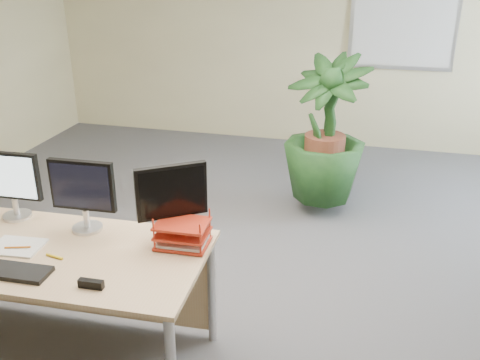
% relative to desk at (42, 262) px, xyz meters
% --- Properties ---
extents(floor, '(8.00, 8.00, 0.00)m').
position_rel_desk_xyz_m(floor, '(0.99, 0.66, -0.65)').
color(floor, '#424247').
rests_on(floor, ground).
extents(back_wall, '(7.00, 0.04, 2.70)m').
position_rel_desk_xyz_m(back_wall, '(0.99, 4.66, 0.70)').
color(back_wall, '#C3B88A').
rests_on(back_wall, floor).
extents(whiteboard, '(1.30, 0.04, 0.95)m').
position_rel_desk_xyz_m(whiteboard, '(2.19, 4.62, 0.90)').
color(whiteboard, silver).
rests_on(whiteboard, back_wall).
extents(desk, '(2.18, 0.98, 0.83)m').
position_rel_desk_xyz_m(desk, '(0.00, 0.00, 0.00)').
color(desk, tan).
rests_on(desk, floor).
extents(floor_plant, '(1.10, 1.10, 1.50)m').
position_rel_desk_xyz_m(floor_plant, '(1.50, 2.52, 0.10)').
color(floor_plant, '#143816').
rests_on(floor_plant, floor).
extents(monitor_left, '(0.41, 0.19, 0.46)m').
position_rel_desk_xyz_m(monitor_left, '(-0.30, 0.21, 0.44)').
color(monitor_left, silver).
rests_on(monitor_left, desk).
extents(monitor_right, '(0.42, 0.19, 0.47)m').
position_rel_desk_xyz_m(monitor_right, '(0.24, 0.17, 0.45)').
color(monitor_right, silver).
rests_on(monitor_right, desk).
extents(monitor_dark, '(0.38, 0.28, 0.48)m').
position_rel_desk_xyz_m(monitor_dark, '(0.81, 0.21, 0.45)').
color(monitor_dark, silver).
rests_on(monitor_dark, desk).
extents(keyboard, '(0.48, 0.18, 0.03)m').
position_rel_desk_xyz_m(keyboard, '(0.07, -0.39, 0.19)').
color(keyboard, black).
rests_on(keyboard, desk).
extents(spiral_notebook, '(0.31, 0.25, 0.01)m').
position_rel_desk_xyz_m(spiral_notebook, '(-0.05, -0.14, 0.18)').
color(spiral_notebook, white).
rests_on(spiral_notebook, desk).
extents(orange_pen, '(0.15, 0.06, 0.01)m').
position_rel_desk_xyz_m(orange_pen, '(-0.03, -0.16, 0.20)').
color(orange_pen, orange).
rests_on(orange_pen, spiral_notebook).
extents(yellow_highlighter, '(0.12, 0.03, 0.02)m').
position_rel_desk_xyz_m(yellow_highlighter, '(0.23, -0.18, 0.19)').
color(yellow_highlighter, yellow).
rests_on(yellow_highlighter, desk).
extents(letter_tray, '(0.32, 0.25, 0.14)m').
position_rel_desk_xyz_m(letter_tray, '(0.90, 0.14, 0.24)').
color(letter_tray, '#B32916').
rests_on(letter_tray, desk).
extents(stapler, '(0.14, 0.04, 0.05)m').
position_rel_desk_xyz_m(stapler, '(0.58, -0.40, 0.20)').
color(stapler, black).
rests_on(stapler, desk).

